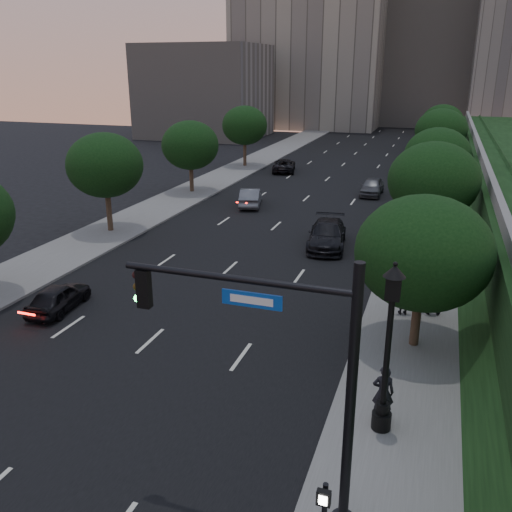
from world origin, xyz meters
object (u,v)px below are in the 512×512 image
(pedestrian_a, at_px, (383,393))
(pedestrian_b, at_px, (432,294))
(traffic_signal_mast, at_px, (302,395))
(sedan_mid_left, at_px, (251,197))
(sedan_near_left, at_px, (59,297))
(pedestrian_c, at_px, (404,298))
(sedan_near_right, at_px, (327,235))
(sedan_far_left, at_px, (284,165))
(sedan_far_right, at_px, (372,186))
(street_lamp, at_px, (387,357))

(pedestrian_a, distance_m, pedestrian_b, 8.69)
(traffic_signal_mast, distance_m, sedan_mid_left, 32.51)
(sedan_near_left, bearing_deg, traffic_signal_mast, 142.64)
(pedestrian_a, xyz_separation_m, pedestrian_c, (0.06, 8.11, -0.13))
(sedan_near_right, bearing_deg, pedestrian_c, -66.56)
(pedestrian_b, bearing_deg, traffic_signal_mast, 75.82)
(sedan_mid_left, relative_size, pedestrian_b, 2.39)
(sedan_far_left, height_order, pedestrian_b, pedestrian_b)
(traffic_signal_mast, distance_m, sedan_near_right, 22.21)
(sedan_mid_left, height_order, pedestrian_b, pedestrian_b)
(sedan_far_right, relative_size, pedestrian_a, 2.40)
(sedan_far_right, distance_m, pedestrian_b, 24.66)
(traffic_signal_mast, xyz_separation_m, sedan_near_left, (-13.63, 8.47, -3.03))
(traffic_signal_mast, bearing_deg, sedan_far_left, 106.40)
(pedestrian_a, xyz_separation_m, pedestrian_b, (1.21, 8.61, -0.00))
(traffic_signal_mast, height_order, sedan_mid_left, traffic_signal_mast)
(traffic_signal_mast, bearing_deg, sedan_near_right, 99.90)
(traffic_signal_mast, xyz_separation_m, sedan_far_right, (-3.02, 37.32, -2.91))
(sedan_far_left, relative_size, sedan_far_right, 1.10)
(street_lamp, xyz_separation_m, sedan_near_left, (-15.16, 4.26, -2.00))
(pedestrian_a, bearing_deg, sedan_near_left, -23.70)
(sedan_mid_left, distance_m, sedan_far_left, 15.56)
(traffic_signal_mast, relative_size, sedan_far_right, 1.57)
(sedan_far_right, distance_m, pedestrian_a, 32.90)
(sedan_far_left, bearing_deg, sedan_far_right, 128.56)
(sedan_far_right, bearing_deg, pedestrian_c, -79.30)
(sedan_near_right, distance_m, pedestrian_a, 17.77)
(street_lamp, height_order, sedan_near_right, street_lamp)
(sedan_mid_left, height_order, pedestrian_c, pedestrian_c)
(sedan_near_right, xyz_separation_m, pedestrian_c, (5.33, -8.86, 0.15))
(sedan_near_left, relative_size, pedestrian_b, 2.02)
(street_lamp, relative_size, sedan_near_right, 1.03)
(sedan_near_left, height_order, sedan_mid_left, sedan_mid_left)
(traffic_signal_mast, distance_m, street_lamp, 4.60)
(sedan_near_left, height_order, pedestrian_a, pedestrian_a)
(traffic_signal_mast, relative_size, pedestrian_c, 4.38)
(street_lamp, height_order, pedestrian_a, street_lamp)
(sedan_far_left, bearing_deg, sedan_near_left, 76.84)
(pedestrian_a, bearing_deg, sedan_mid_left, -72.18)
(traffic_signal_mast, relative_size, pedestrian_b, 3.77)
(sedan_near_left, xyz_separation_m, sedan_mid_left, (1.82, 21.67, 0.09))
(street_lamp, relative_size, pedestrian_a, 3.01)
(street_lamp, xyz_separation_m, sedan_near_right, (-5.32, 17.49, -1.84))
(sedan_mid_left, relative_size, pedestrian_a, 2.39)
(pedestrian_c, bearing_deg, sedan_far_left, -82.96)
(pedestrian_a, relative_size, pedestrian_c, 1.17)
(street_lamp, bearing_deg, traffic_signal_mast, -110.01)
(sedan_near_right, distance_m, pedestrian_b, 10.58)
(sedan_far_left, relative_size, pedestrian_c, 3.07)
(traffic_signal_mast, height_order, sedan_far_left, traffic_signal_mast)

